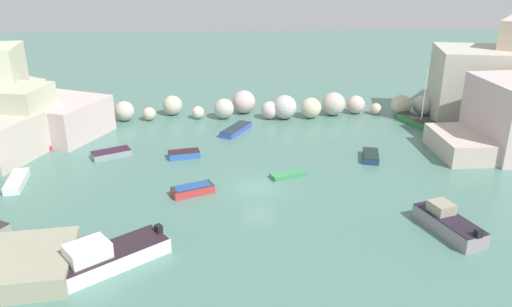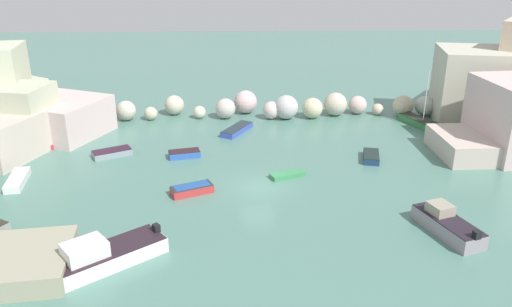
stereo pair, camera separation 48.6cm
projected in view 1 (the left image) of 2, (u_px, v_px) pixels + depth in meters
The scene contains 14 objects.
cove_water at pixel (259, 187), 39.15m from camera, with size 160.00×160.00×0.00m, color slate.
rock_breakwater at pixel (252, 107), 55.22m from camera, with size 41.91×4.74×2.53m.
stone_dock at pixel (1, 267), 28.27m from camera, with size 7.71×5.53×1.25m, color #9C987F.
moored_boat_0 at pixel (106, 257), 29.10m from camera, with size 6.69×5.87×1.88m.
moored_boat_1 at pixel (448, 223), 32.79m from camera, with size 3.31×5.38×1.68m.
moored_boat_2 at pixel (111, 153), 44.82m from camera, with size 3.54×2.75×0.58m.
moored_boat_3 at pixel (288, 175), 40.89m from camera, with size 2.95×1.98×0.36m.
moored_boat_4 at pixel (371, 156), 44.28m from camera, with size 1.89×3.05×0.57m.
moored_boat_5 at pixel (17, 181), 39.47m from camera, with size 1.76×4.04×0.57m.
moored_boat_6 at pixel (421, 123), 52.47m from camera, with size 3.60×6.01×5.88m.
moored_boat_8 at pixel (193, 190), 37.97m from camera, with size 3.30×2.33×0.65m.
moored_boat_9 at pixel (236, 130), 50.80m from camera, with size 3.27×4.43×0.55m.
moored_boat_10 at pixel (184, 154), 44.64m from camera, with size 2.87×1.76×0.60m.
moored_boat_11 at pixel (43, 148), 46.14m from camera, with size 3.36×4.54×0.54m.
Camera 1 is at (-1.96, -35.39, 16.84)m, focal length 36.18 mm.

